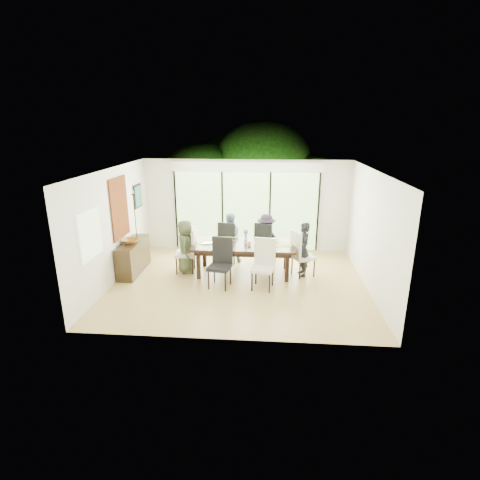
# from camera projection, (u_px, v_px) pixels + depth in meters

# --- Properties ---
(floor) EXTENTS (6.00, 5.00, 0.01)m
(floor) POSITION_uv_depth(u_px,v_px,m) (239.00, 283.00, 9.05)
(floor) COLOR olive
(floor) RESTS_ON ground
(ceiling) EXTENTS (6.00, 5.00, 0.01)m
(ceiling) POSITION_uv_depth(u_px,v_px,m) (239.00, 170.00, 8.24)
(ceiling) COLOR white
(ceiling) RESTS_ON wall_back
(wall_back) EXTENTS (6.00, 0.02, 2.70)m
(wall_back) POSITION_uv_depth(u_px,v_px,m) (246.00, 206.00, 11.03)
(wall_back) COLOR silver
(wall_back) RESTS_ON floor
(wall_front) EXTENTS (6.00, 0.02, 2.70)m
(wall_front) POSITION_uv_depth(u_px,v_px,m) (227.00, 269.00, 6.26)
(wall_front) COLOR silver
(wall_front) RESTS_ON floor
(wall_left) EXTENTS (0.02, 5.00, 2.70)m
(wall_left) POSITION_uv_depth(u_px,v_px,m) (113.00, 226.00, 8.88)
(wall_left) COLOR beige
(wall_left) RESTS_ON floor
(wall_right) EXTENTS (0.02, 5.00, 2.70)m
(wall_right) POSITION_uv_depth(u_px,v_px,m) (372.00, 232.00, 8.41)
(wall_right) COLOR white
(wall_right) RESTS_ON floor
(glass_doors) EXTENTS (4.20, 0.02, 2.30)m
(glass_doors) POSITION_uv_depth(u_px,v_px,m) (246.00, 211.00, 11.04)
(glass_doors) COLOR #598C3F
(glass_doors) RESTS_ON wall_back
(blinds_header) EXTENTS (4.40, 0.06, 0.28)m
(blinds_header) POSITION_uv_depth(u_px,v_px,m) (246.00, 167.00, 10.64)
(blinds_header) COLOR white
(blinds_header) RESTS_ON wall_back
(mullion_a) EXTENTS (0.05, 0.04, 2.30)m
(mullion_a) POSITION_uv_depth(u_px,v_px,m) (176.00, 210.00, 11.19)
(mullion_a) COLOR black
(mullion_a) RESTS_ON wall_back
(mullion_b) EXTENTS (0.05, 0.04, 2.30)m
(mullion_b) POSITION_uv_depth(u_px,v_px,m) (222.00, 211.00, 11.08)
(mullion_b) COLOR black
(mullion_b) RESTS_ON wall_back
(mullion_c) EXTENTS (0.05, 0.04, 2.30)m
(mullion_c) POSITION_uv_depth(u_px,v_px,m) (270.00, 212.00, 10.98)
(mullion_c) COLOR black
(mullion_c) RESTS_ON wall_back
(mullion_d) EXTENTS (0.05, 0.04, 2.30)m
(mullion_d) POSITION_uv_depth(u_px,v_px,m) (318.00, 212.00, 10.87)
(mullion_d) COLOR black
(mullion_d) RESTS_ON wall_back
(side_window) EXTENTS (0.02, 0.90, 1.00)m
(side_window) POSITION_uv_depth(u_px,v_px,m) (91.00, 234.00, 7.69)
(side_window) COLOR #8CAD7F
(side_window) RESTS_ON wall_left
(deck) EXTENTS (6.00, 1.80, 0.10)m
(deck) POSITION_uv_depth(u_px,v_px,m) (248.00, 242.00, 12.30)
(deck) COLOR brown
(deck) RESTS_ON ground
(rail_top) EXTENTS (6.00, 0.08, 0.06)m
(rail_top) POSITION_uv_depth(u_px,v_px,m) (249.00, 218.00, 12.88)
(rail_top) COLOR #543224
(rail_top) RESTS_ON deck
(foliage_left) EXTENTS (3.20, 3.20, 3.20)m
(foliage_left) POSITION_uv_depth(u_px,v_px,m) (202.00, 187.00, 13.70)
(foliage_left) COLOR #14380F
(foliage_left) RESTS_ON ground
(foliage_mid) EXTENTS (4.00, 4.00, 4.00)m
(foliage_mid) POSITION_uv_depth(u_px,v_px,m) (263.00, 176.00, 13.99)
(foliage_mid) COLOR #14380F
(foliage_mid) RESTS_ON ground
(foliage_right) EXTENTS (2.80, 2.80, 2.80)m
(foliage_right) POSITION_uv_depth(u_px,v_px,m) (313.00, 194.00, 13.26)
(foliage_right) COLOR #14380F
(foliage_right) RESTS_ON ground
(foliage_far) EXTENTS (3.60, 3.60, 3.60)m
(foliage_far) POSITION_uv_depth(u_px,v_px,m) (238.00, 177.00, 14.79)
(foliage_far) COLOR #14380F
(foliage_far) RESTS_ON ground
(table_top) EXTENTS (2.55, 1.17, 0.06)m
(table_top) POSITION_uv_depth(u_px,v_px,m) (244.00, 245.00, 9.37)
(table_top) COLOR black
(table_top) RESTS_ON floor
(table_apron) EXTENTS (2.34, 0.96, 0.11)m
(table_apron) POSITION_uv_depth(u_px,v_px,m) (244.00, 249.00, 9.40)
(table_apron) COLOR black
(table_apron) RESTS_ON floor
(table_leg_fl) EXTENTS (0.10, 0.10, 0.73)m
(table_leg_fl) POSITION_uv_depth(u_px,v_px,m) (199.00, 265.00, 9.17)
(table_leg_fl) COLOR black
(table_leg_fl) RESTS_ON floor
(table_leg_fr) EXTENTS (0.10, 0.10, 0.73)m
(table_leg_fr) POSITION_uv_depth(u_px,v_px,m) (287.00, 267.00, 9.00)
(table_leg_fr) COLOR black
(table_leg_fr) RESTS_ON floor
(table_leg_bl) EXTENTS (0.10, 0.10, 0.73)m
(table_leg_bl) POSITION_uv_depth(u_px,v_px,m) (205.00, 253.00, 9.98)
(table_leg_bl) COLOR black
(table_leg_bl) RESTS_ON floor
(table_leg_br) EXTENTS (0.10, 0.10, 0.73)m
(table_leg_br) POSITION_uv_depth(u_px,v_px,m) (286.00, 255.00, 9.82)
(table_leg_br) COLOR black
(table_leg_br) RESTS_ON floor
(chair_left_end) EXTENTS (0.52, 0.52, 1.17)m
(chair_left_end) POSITION_uv_depth(u_px,v_px,m) (185.00, 250.00, 9.54)
(chair_left_end) COLOR beige
(chair_left_end) RESTS_ON floor
(chair_right_end) EXTENTS (0.65, 0.65, 1.17)m
(chair_right_end) POSITION_uv_depth(u_px,v_px,m) (304.00, 253.00, 9.31)
(chair_right_end) COLOR beige
(chair_right_end) RESTS_ON floor
(chair_far_left) EXTENTS (0.59, 0.59, 1.17)m
(chair_far_left) POSITION_uv_depth(u_px,v_px,m) (230.00, 241.00, 10.27)
(chair_far_left) COLOR black
(chair_far_left) RESTS_ON floor
(chair_far_right) EXTENTS (0.63, 0.63, 1.17)m
(chair_far_right) POSITION_uv_depth(u_px,v_px,m) (266.00, 242.00, 10.19)
(chair_far_right) COLOR black
(chair_far_right) RESTS_ON floor
(chair_near_left) EXTENTS (0.57, 0.57, 1.17)m
(chair_near_left) POSITION_uv_depth(u_px,v_px,m) (219.00, 264.00, 8.64)
(chair_near_left) COLOR black
(chair_near_left) RESTS_ON floor
(chair_near_right) EXTENTS (0.57, 0.57, 1.17)m
(chair_near_right) POSITION_uv_depth(u_px,v_px,m) (263.00, 265.00, 8.56)
(chair_near_right) COLOR white
(chair_near_right) RESTS_ON floor
(person_left_end) EXTENTS (0.46, 0.68, 1.37)m
(person_left_end) POSITION_uv_depth(u_px,v_px,m) (186.00, 246.00, 9.51)
(person_left_end) COLOR #3F4931
(person_left_end) RESTS_ON floor
(person_right_end) EXTENTS (0.52, 0.71, 1.37)m
(person_right_end) POSITION_uv_depth(u_px,v_px,m) (303.00, 249.00, 9.28)
(person_right_end) COLOR black
(person_right_end) RESTS_ON floor
(person_far_left) EXTENTS (0.71, 0.54, 1.37)m
(person_far_left) POSITION_uv_depth(u_px,v_px,m) (229.00, 238.00, 10.22)
(person_far_left) COLOR #6D8E9E
(person_far_left) RESTS_ON floor
(person_far_right) EXTENTS (0.71, 0.53, 1.37)m
(person_far_right) POSITION_uv_depth(u_px,v_px,m) (266.00, 239.00, 10.14)
(person_far_right) COLOR #261E2D
(person_far_right) RESTS_ON floor
(placemat_left) EXTENTS (0.47, 0.34, 0.01)m
(placemat_left) POSITION_uv_depth(u_px,v_px,m) (206.00, 243.00, 9.43)
(placemat_left) COLOR #9DBC43
(placemat_left) RESTS_ON table_top
(placemat_right) EXTENTS (0.47, 0.34, 0.01)m
(placemat_right) POSITION_uv_depth(u_px,v_px,m) (282.00, 245.00, 9.29)
(placemat_right) COLOR #A2C044
(placemat_right) RESTS_ON table_top
(placemat_far_l) EXTENTS (0.47, 0.34, 0.01)m
(placemat_far_l) POSITION_uv_depth(u_px,v_px,m) (228.00, 238.00, 9.78)
(placemat_far_l) COLOR #A9C747
(placemat_far_l) RESTS_ON table_top
(placemat_far_r) EXTENTS (0.47, 0.34, 0.01)m
(placemat_far_r) POSITION_uv_depth(u_px,v_px,m) (266.00, 239.00, 9.70)
(placemat_far_r) COLOR #8DC646
(placemat_far_r) RESTS_ON table_top
(placemat_paper) EXTENTS (0.47, 0.34, 0.01)m
(placemat_paper) POSITION_uv_depth(u_px,v_px,m) (220.00, 247.00, 9.12)
(placemat_paper) COLOR white
(placemat_paper) RESTS_ON table_top
(tablet_far_l) EXTENTS (0.28, 0.19, 0.01)m
(tablet_far_l) POSITION_uv_depth(u_px,v_px,m) (231.00, 239.00, 9.72)
(tablet_far_l) COLOR black
(tablet_far_l) RESTS_ON table_top
(tablet_far_r) EXTENTS (0.26, 0.18, 0.01)m
(tablet_far_r) POSITION_uv_depth(u_px,v_px,m) (264.00, 240.00, 9.65)
(tablet_far_r) COLOR black
(tablet_far_r) RESTS_ON table_top
(papers) EXTENTS (0.32, 0.23, 0.00)m
(papers) POSITION_uv_depth(u_px,v_px,m) (272.00, 245.00, 9.26)
(papers) COLOR white
(papers) RESTS_ON table_top
(platter_base) EXTENTS (0.28, 0.28, 0.03)m
(platter_base) POSITION_uv_depth(u_px,v_px,m) (220.00, 246.00, 9.11)
(platter_base) COLOR white
(platter_base) RESTS_ON table_top
(platter_snacks) EXTENTS (0.21, 0.21, 0.01)m
(platter_snacks) POSITION_uv_depth(u_px,v_px,m) (220.00, 245.00, 9.11)
(platter_snacks) COLOR #DF531A
(platter_snacks) RESTS_ON table_top
(vase) EXTENTS (0.09, 0.09, 0.13)m
(vase) POSITION_uv_depth(u_px,v_px,m) (246.00, 241.00, 9.39)
(vase) COLOR silver
(vase) RESTS_ON table_top
(hyacinth_stems) EXTENTS (0.04, 0.04, 0.17)m
(hyacinth_stems) POSITION_uv_depth(u_px,v_px,m) (246.00, 236.00, 9.35)
(hyacinth_stems) COLOR #337226
(hyacinth_stems) RESTS_ON table_top
(hyacinth_blooms) EXTENTS (0.12, 0.12, 0.12)m
(hyacinth_blooms) POSITION_uv_depth(u_px,v_px,m) (246.00, 232.00, 9.32)
(hyacinth_blooms) COLOR #5568D4
(hyacinth_blooms) RESTS_ON table_top
(laptop) EXTENTS (0.41, 0.33, 0.03)m
(laptop) POSITION_uv_depth(u_px,v_px,m) (210.00, 244.00, 9.33)
(laptop) COLOR silver
(laptop) RESTS_ON table_top
(cup_a) EXTENTS (0.18, 0.18, 0.10)m
(cup_a) POSITION_uv_depth(u_px,v_px,m) (217.00, 239.00, 9.54)
(cup_a) COLOR white
(cup_a) RESTS_ON table_top
(cup_b) EXTENTS (0.15, 0.15, 0.10)m
(cup_b) POSITION_uv_depth(u_px,v_px,m) (249.00, 243.00, 9.24)
(cup_b) COLOR white
(cup_b) RESTS_ON table_top
(cup_c) EXTENTS (0.15, 0.15, 0.10)m
(cup_c) POSITION_uv_depth(u_px,v_px,m) (276.00, 241.00, 9.38)
(cup_c) COLOR white
(cup_c) RESTS_ON table_top
(book) EXTENTS (0.19, 0.25, 0.02)m
(book) POSITION_uv_depth(u_px,v_px,m) (254.00, 243.00, 9.39)
(book) COLOR white
(book) RESTS_ON table_top
(sideboard) EXTENTS (0.41, 1.45, 0.81)m
(sideboard) POSITION_uv_depth(u_px,v_px,m) (134.00, 257.00, 9.58)
(sideboard) COLOR black
(sideboard) RESTS_ON floor
(bowl) EXTENTS (0.43, 0.43, 0.10)m
(bowl) POSITION_uv_depth(u_px,v_px,m) (131.00, 241.00, 9.35)
(bowl) COLOR brown
(bowl) RESTS_ON sideboard
(candlestick_base) EXTENTS (0.09, 0.09, 0.04)m
(candlestick_base) POSITION_uv_depth(u_px,v_px,m) (137.00, 237.00, 9.79)
(candlestick_base) COLOR black
(candlestick_base) RESTS_ON sideboard
(candlestick_shaft) EXTENTS (0.02, 0.02, 1.13)m
(candlestick_shaft) POSITION_uv_depth(u_px,v_px,m) (135.00, 216.00, 9.62)
(candlestick_shaft) COLOR black
(candlestick_shaft) RESTS_ON sideboard
(candlestick_pan) EXTENTS (0.09, 0.09, 0.03)m
(candlestick_pan) POSITION_uv_depth(u_px,v_px,m) (133.00, 194.00, 9.45)
(candlestick_pan) COLOR black
(candlestick_pan) RESTS_ON sideboard
(candle) EXTENTS (0.03, 0.03, 0.09)m
(candle) POSITION_uv_depth(u_px,v_px,m) (133.00, 192.00, 9.43)
(candle) COLOR silver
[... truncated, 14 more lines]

